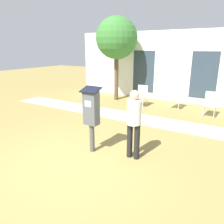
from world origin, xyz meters
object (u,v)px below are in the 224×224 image
(person_standing, at_px, (134,119))
(outdoor_chair_right, at_px, (211,102))
(outdoor_chair_left, at_px, (142,94))
(outdoor_chair_middle, at_px, (176,96))
(parking_meter, at_px, (91,111))

(person_standing, distance_m, outdoor_chair_right, 4.49)
(outdoor_chair_left, relative_size, outdoor_chair_middle, 1.00)
(parking_meter, xyz_separation_m, outdoor_chair_middle, (0.59, 5.03, -0.49))
(outdoor_chair_right, bearing_deg, outdoor_chair_middle, 146.86)
(parking_meter, distance_m, person_standing, 1.02)
(outdoor_chair_right, bearing_deg, outdoor_chair_left, 164.34)
(outdoor_chair_left, bearing_deg, outdoor_chair_right, 22.75)
(parking_meter, height_order, person_standing, parking_meter)
(outdoor_chair_middle, bearing_deg, outdoor_chair_right, 2.72)
(outdoor_chair_middle, relative_size, outdoor_chair_right, 1.00)
(person_standing, relative_size, outdoor_chair_middle, 1.76)
(outdoor_chair_right, bearing_deg, parking_meter, -129.00)
(outdoor_chair_middle, distance_m, outdoor_chair_right, 1.44)
(parking_meter, relative_size, person_standing, 1.01)
(outdoor_chair_left, xyz_separation_m, outdoor_chair_middle, (1.37, 0.44, 0.00))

